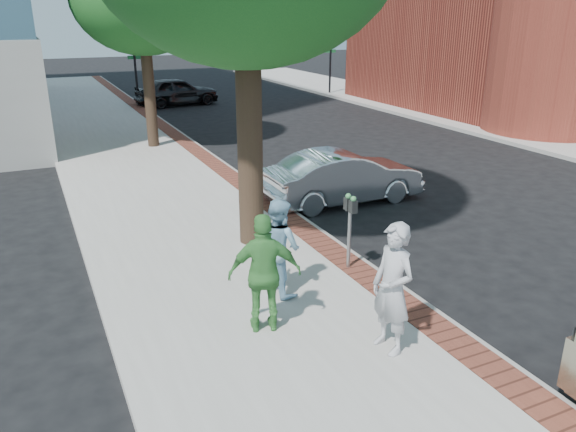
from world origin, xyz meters
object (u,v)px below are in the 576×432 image
parking_meter (350,216)px  sedan_silver (344,177)px  person_officer (279,246)px  person_green (265,274)px  bg_car (177,91)px  person_gray (393,289)px

parking_meter → sedan_silver: 4.45m
person_officer → person_green: bearing=129.8°
parking_meter → bg_car: size_ratio=0.33×
person_officer → sedan_silver: 5.66m
bg_car → parking_meter: bearing=168.2°
person_gray → person_officer: bearing=-170.3°
person_officer → sedan_silver: size_ratio=0.41×
person_officer → sedan_silver: person_officer is taller
person_gray → sedan_silver: (3.06, 6.52, -0.43)m
person_officer → person_green: person_green is taller
parking_meter → sedan_silver: parking_meter is taller
person_green → sedan_silver: (4.48, 5.24, -0.40)m
parking_meter → sedan_silver: size_ratio=0.35×
parking_meter → bg_car: (2.40, 22.10, -0.45)m
sedan_silver → bg_car: 18.24m
parking_meter → bg_car: parking_meter is taller
person_green → bg_car: size_ratio=0.43×
parking_meter → person_officer: size_ratio=0.86×
person_gray → sedan_silver: 7.21m
parking_meter → sedan_silver: (2.16, 3.86, -0.51)m
sedan_silver → bg_car: (0.25, 18.23, 0.06)m
person_gray → person_officer: (-0.72, 2.31, -0.12)m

